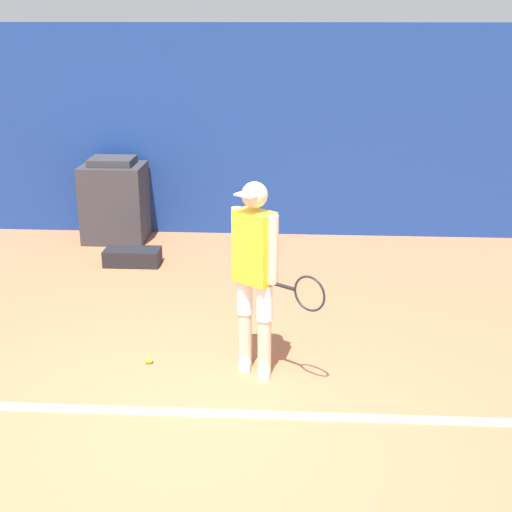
{
  "coord_description": "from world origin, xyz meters",
  "views": [
    {
      "loc": [
        0.84,
        -4.81,
        3.03
      ],
      "look_at": [
        0.49,
        1.07,
        1.01
      ],
      "focal_mm": 50.0,
      "sensor_mm": 36.0,
      "label": 1
    }
  ],
  "objects_px": {
    "covered_chair": "(115,201)",
    "equipment_bag": "(133,257)",
    "tennis_ball": "(149,360)",
    "tennis_player": "(256,270)"
  },
  "relations": [
    {
      "from": "tennis_player",
      "to": "tennis_ball",
      "type": "xyz_separation_m",
      "value": [
        -0.98,
        0.08,
        -0.93
      ]
    },
    {
      "from": "covered_chair",
      "to": "equipment_bag",
      "type": "relative_size",
      "value": 1.67
    },
    {
      "from": "tennis_player",
      "to": "equipment_bag",
      "type": "distance_m",
      "value": 3.33
    },
    {
      "from": "tennis_ball",
      "to": "covered_chair",
      "type": "bearing_deg",
      "value": 108.13
    },
    {
      "from": "tennis_player",
      "to": "covered_chair",
      "type": "bearing_deg",
      "value": 155.87
    },
    {
      "from": "tennis_player",
      "to": "equipment_bag",
      "type": "xyz_separation_m",
      "value": [
        -1.73,
        2.72,
        -0.86
      ]
    },
    {
      "from": "tennis_player",
      "to": "equipment_bag",
      "type": "bearing_deg",
      "value": 158.09
    },
    {
      "from": "covered_chair",
      "to": "equipment_bag",
      "type": "bearing_deg",
      "value": -66.16
    },
    {
      "from": "tennis_player",
      "to": "tennis_ball",
      "type": "height_order",
      "value": "tennis_player"
    },
    {
      "from": "tennis_player",
      "to": "covered_chair",
      "type": "height_order",
      "value": "tennis_player"
    }
  ]
}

